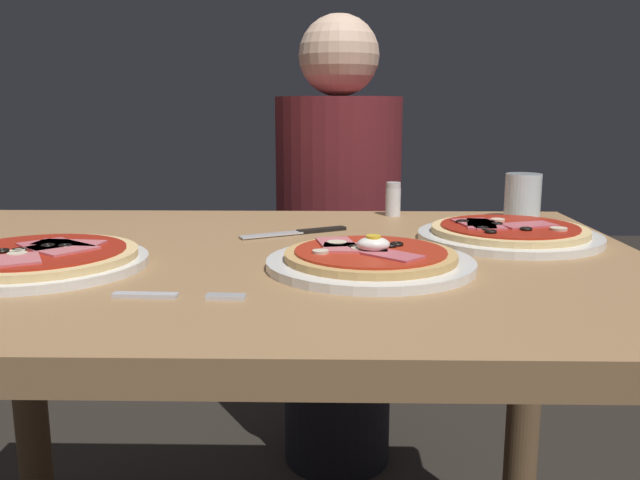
# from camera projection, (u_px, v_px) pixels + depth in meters

# --- Properties ---
(dining_table) EXTENTS (1.17, 0.83, 0.74)m
(dining_table) POSITION_uv_depth(u_px,v_px,m) (252.00, 329.00, 1.01)
(dining_table) COLOR #9E754C
(dining_table) RESTS_ON ground
(pizza_foreground) EXTENTS (0.28, 0.28, 0.05)m
(pizza_foreground) POSITION_uv_depth(u_px,v_px,m) (370.00, 259.00, 0.90)
(pizza_foreground) COLOR white
(pizza_foreground) RESTS_ON dining_table
(pizza_across_left) EXTENTS (0.29, 0.29, 0.03)m
(pizza_across_left) POSITION_uv_depth(u_px,v_px,m) (508.00, 233.00, 1.08)
(pizza_across_left) COLOR white
(pizza_across_left) RESTS_ON dining_table
(pizza_across_right) EXTENTS (0.29, 0.29, 0.03)m
(pizza_across_right) POSITION_uv_depth(u_px,v_px,m) (39.00, 259.00, 0.90)
(pizza_across_right) COLOR white
(pizza_across_right) RESTS_ON dining_table
(water_glass_near) EXTENTS (0.07, 0.07, 0.09)m
(water_glass_near) POSITION_uv_depth(u_px,v_px,m) (522.00, 200.00, 1.27)
(water_glass_near) COLOR silver
(water_glass_near) RESTS_ON dining_table
(fork) EXTENTS (0.16, 0.02, 0.00)m
(fork) POSITION_uv_depth(u_px,v_px,m) (170.00, 296.00, 0.76)
(fork) COLOR silver
(fork) RESTS_ON dining_table
(knife) EXTENTS (0.18, 0.11, 0.01)m
(knife) POSITION_uv_depth(u_px,v_px,m) (302.00, 232.00, 1.14)
(knife) COLOR silver
(knife) RESTS_ON dining_table
(salt_shaker) EXTENTS (0.03, 0.03, 0.07)m
(salt_shaker) POSITION_uv_depth(u_px,v_px,m) (393.00, 199.00, 1.32)
(salt_shaker) COLOR white
(salt_shaker) RESTS_ON dining_table
(diner_person) EXTENTS (0.32, 0.32, 1.18)m
(diner_person) POSITION_uv_depth(u_px,v_px,m) (338.00, 260.00, 1.74)
(diner_person) COLOR black
(diner_person) RESTS_ON ground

